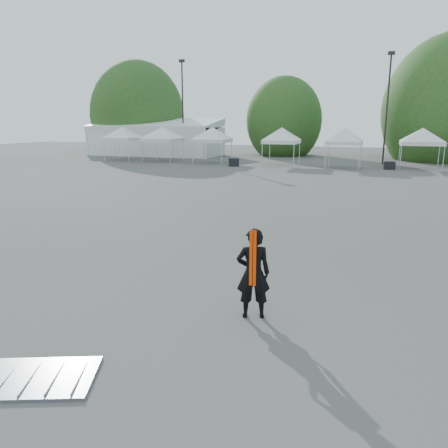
% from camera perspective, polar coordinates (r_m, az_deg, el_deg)
% --- Properties ---
extents(ground, '(120.00, 120.00, 0.00)m').
position_cam_1_polar(ground, '(11.92, 5.40, -5.53)').
color(ground, '#474442').
rests_on(ground, ground).
extents(marquee, '(15.00, 6.25, 4.23)m').
position_cam_1_polar(marquee, '(52.21, -8.93, 11.04)').
color(marquee, white).
rests_on(marquee, ground).
extents(light_pole_west, '(0.60, 0.25, 10.30)m').
position_cam_1_polar(light_pole_west, '(49.54, -5.42, 15.42)').
color(light_pole_west, black).
rests_on(light_pole_west, ground).
extents(light_pole_east, '(0.60, 0.25, 9.80)m').
position_cam_1_polar(light_pole_east, '(43.00, 20.57, 14.67)').
color(light_pole_east, black).
rests_on(light_pole_east, ground).
extents(tree_far_w, '(4.80, 4.80, 7.30)m').
position_cam_1_polar(tree_far_w, '(56.76, -11.21, 13.70)').
color(tree_far_w, '#382314').
rests_on(tree_far_w, ground).
extents(tree_mid_w, '(4.16, 4.16, 6.33)m').
position_cam_1_polar(tree_mid_w, '(52.08, 7.84, 13.22)').
color(tree_mid_w, '#382314').
rests_on(tree_mid_w, ground).
extents(tent_a, '(4.25, 4.25, 3.88)m').
position_cam_1_polar(tent_a, '(46.27, -13.09, 11.94)').
color(tent_a, silver).
rests_on(tent_a, ground).
extents(tent_b, '(4.60, 4.60, 3.88)m').
position_cam_1_polar(tent_b, '(43.98, -8.05, 12.10)').
color(tent_b, silver).
rests_on(tent_b, ground).
extents(tent_c, '(4.30, 4.30, 3.88)m').
position_cam_1_polar(tent_c, '(41.55, -1.53, 12.17)').
color(tent_c, silver).
rests_on(tent_c, ground).
extents(tent_d, '(4.21, 4.21, 3.88)m').
position_cam_1_polar(tent_d, '(39.60, 7.56, 12.01)').
color(tent_d, silver).
rests_on(tent_d, ground).
extents(tent_e, '(4.07, 4.07, 3.88)m').
position_cam_1_polar(tent_e, '(38.41, 15.53, 11.61)').
color(tent_e, silver).
rests_on(tent_e, ground).
extents(tent_f, '(4.72, 4.72, 3.88)m').
position_cam_1_polar(tent_f, '(40.06, 24.54, 10.97)').
color(tent_f, silver).
rests_on(tent_f, ground).
extents(man, '(0.78, 0.64, 1.83)m').
position_cam_1_polar(man, '(8.64, 3.84, -6.43)').
color(man, black).
rests_on(man, ground).
extents(barrier_left, '(2.51, 1.88, 0.07)m').
position_cam_1_polar(barrier_left, '(7.66, -25.14, -17.75)').
color(barrier_left, gray).
rests_on(barrier_left, ground).
extents(crate_west, '(1.03, 0.90, 0.69)m').
position_cam_1_polar(crate_west, '(38.71, 1.31, 8.06)').
color(crate_west, black).
rests_on(crate_west, ground).
extents(crate_mid, '(0.92, 0.77, 0.63)m').
position_cam_1_polar(crate_mid, '(38.56, 20.80, 7.16)').
color(crate_mid, black).
rests_on(crate_mid, ground).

